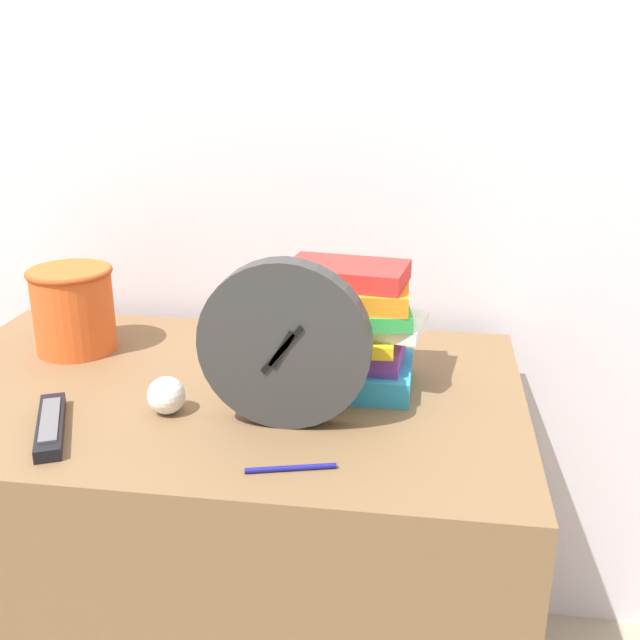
{
  "coord_description": "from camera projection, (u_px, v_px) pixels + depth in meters",
  "views": [
    {
      "loc": [
        0.36,
        -0.81,
        1.29
      ],
      "look_at": [
        0.19,
        0.31,
        0.89
      ],
      "focal_mm": 42.0,
      "sensor_mm": 36.0,
      "label": 1
    }
  ],
  "objects": [
    {
      "name": "desk",
      "position": [
        223.0,
        562.0,
        1.44
      ],
      "size": [
        1.07,
        0.68,
        0.74
      ],
      "color": "brown",
      "rests_on": "ground_plane"
    },
    {
      "name": "wall_back",
      "position": [
        259.0,
        100.0,
        1.54
      ],
      "size": [
        6.0,
        0.04,
        2.4
      ],
      "color": "silver",
      "rests_on": "ground_plane"
    },
    {
      "name": "pen",
      "position": [
        291.0,
        468.0,
        1.05
      ],
      "size": [
        0.13,
        0.04,
        0.01
      ],
      "color": "navy",
      "rests_on": "desk"
    },
    {
      "name": "crumpled_paper_ball",
      "position": [
        166.0,
        395.0,
        1.21
      ],
      "size": [
        0.06,
        0.06,
        0.06
      ],
      "color": "white",
      "rests_on": "desk"
    },
    {
      "name": "desk_clock",
      "position": [
        284.0,
        345.0,
        1.14
      ],
      "size": [
        0.27,
        0.04,
        0.27
      ],
      "color": "#333333",
      "rests_on": "desk"
    },
    {
      "name": "basket",
      "position": [
        73.0,
        307.0,
        1.45
      ],
      "size": [
        0.16,
        0.16,
        0.17
      ],
      "color": "#E05623",
      "rests_on": "desk"
    },
    {
      "name": "book_stack",
      "position": [
        351.0,
        326.0,
        1.29
      ],
      "size": [
        0.26,
        0.19,
        0.22
      ],
      "color": "#2D9ED1",
      "rests_on": "desk"
    },
    {
      "name": "tv_remote",
      "position": [
        51.0,
        425.0,
        1.15
      ],
      "size": [
        0.12,
        0.2,
        0.02
      ],
      "color": "black",
      "rests_on": "desk"
    }
  ]
}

